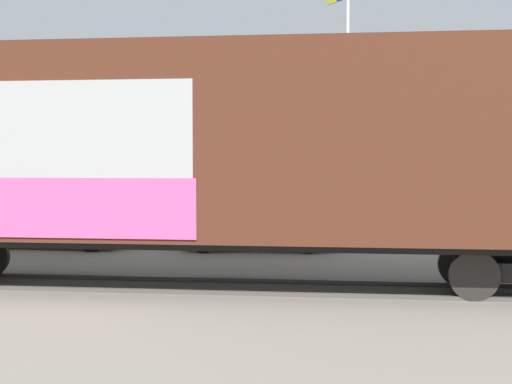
% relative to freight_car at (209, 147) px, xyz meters
% --- Properties ---
extents(ground_plane, '(260.00, 260.00, 0.00)m').
position_rel_freight_car_xyz_m(ground_plane, '(-0.42, 0.00, -2.83)').
color(ground_plane, slate).
extents(track, '(60.02, 3.03, 0.08)m').
position_rel_freight_car_xyz_m(track, '(0.15, 0.00, -2.79)').
color(track, '#4C4742').
rests_on(track, ground_plane).
extents(freight_car, '(17.02, 3.32, 5.00)m').
position_rel_freight_car_xyz_m(freight_car, '(0.00, 0.00, 0.00)').
color(freight_car, '#472316').
rests_on(freight_car, ground_plane).
extents(flagpole, '(0.83, 1.05, 8.88)m').
position_rel_freight_car_xyz_m(flagpole, '(2.61, 10.64, 2.49)').
color(flagpole, silver).
rests_on(flagpole, ground_plane).
extents(hillside, '(119.42, 42.83, 13.15)m').
position_rel_freight_car_xyz_m(hillside, '(-0.47, 79.17, 1.46)').
color(hillside, gray).
rests_on(hillside, ground_plane).
extents(parked_car_tan, '(4.80, 2.09, 1.65)m').
position_rel_freight_car_xyz_m(parked_car_tan, '(-6.03, 5.80, -2.00)').
color(parked_car_tan, '#9E8966').
rests_on(parked_car_tan, ground_plane).
extents(parked_car_silver, '(4.38, 2.24, 1.72)m').
position_rel_freight_car_xyz_m(parked_car_silver, '(0.15, 6.01, -1.96)').
color(parked_car_silver, '#B7BABF').
rests_on(parked_car_silver, ground_plane).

